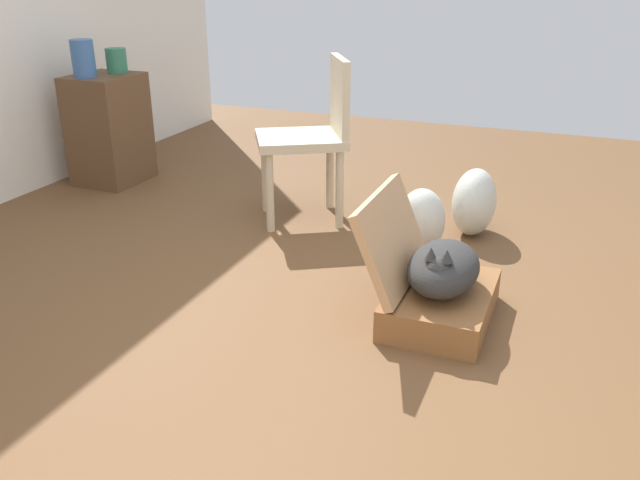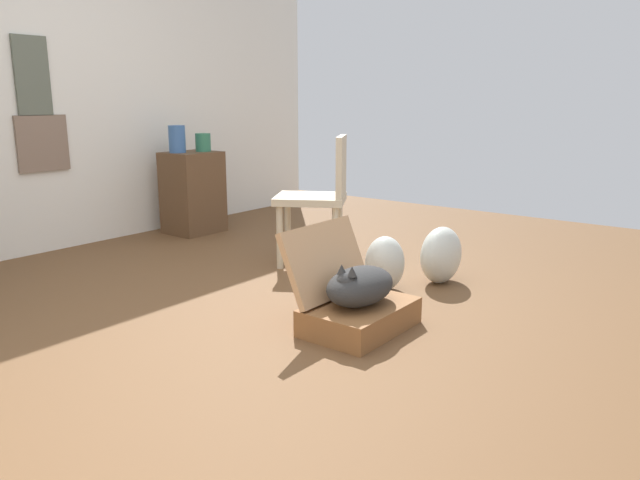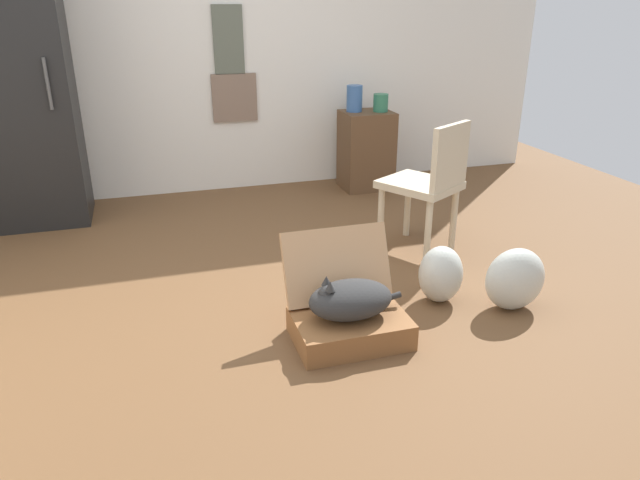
{
  "view_description": "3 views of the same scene",
  "coord_description": "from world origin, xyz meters",
  "px_view_note": "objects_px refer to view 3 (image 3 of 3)",
  "views": [
    {
      "loc": [
        -2.1,
        -1.03,
        1.37
      ],
      "look_at": [
        0.23,
        -0.09,
        0.3
      ],
      "focal_mm": 37.2,
      "sensor_mm": 36.0,
      "label": 1
    },
    {
      "loc": [
        -2.1,
        -2.2,
        1.14
      ],
      "look_at": [
        0.34,
        -0.31,
        0.42
      ],
      "focal_mm": 33.96,
      "sensor_mm": 36.0,
      "label": 2
    },
    {
      "loc": [
        -0.59,
        -3.0,
        1.61
      ],
      "look_at": [
        0.35,
        0.05,
        0.3
      ],
      "focal_mm": 32.71,
      "sensor_mm": 36.0,
      "label": 3
    }
  ],
  "objects_px": {
    "suitcase_base": "(350,328)",
    "chair": "(429,182)",
    "vase_tall": "(354,99)",
    "side_table": "(366,150)",
    "vase_short": "(381,103)",
    "plastic_bag_clear": "(515,279)",
    "refrigerator": "(27,93)",
    "cat": "(349,299)",
    "plastic_bag_white": "(441,274)"
  },
  "relations": [
    {
      "from": "suitcase_base",
      "to": "plastic_bag_clear",
      "type": "distance_m",
      "value": 0.99
    },
    {
      "from": "side_table",
      "to": "chair",
      "type": "height_order",
      "value": "chair"
    },
    {
      "from": "refrigerator",
      "to": "side_table",
      "type": "bearing_deg",
      "value": 1.06
    },
    {
      "from": "refrigerator",
      "to": "vase_tall",
      "type": "relative_size",
      "value": 8.65
    },
    {
      "from": "suitcase_base",
      "to": "plastic_bag_clear",
      "type": "height_order",
      "value": "plastic_bag_clear"
    },
    {
      "from": "plastic_bag_white",
      "to": "side_table",
      "type": "relative_size",
      "value": 0.48
    },
    {
      "from": "cat",
      "to": "plastic_bag_clear",
      "type": "relative_size",
      "value": 1.41
    },
    {
      "from": "plastic_bag_white",
      "to": "vase_short",
      "type": "xyz_separation_m",
      "value": [
        0.51,
        2.16,
        0.61
      ]
    },
    {
      "from": "plastic_bag_white",
      "to": "refrigerator",
      "type": "height_order",
      "value": "refrigerator"
    },
    {
      "from": "plastic_bag_white",
      "to": "refrigerator",
      "type": "xyz_separation_m",
      "value": [
        -2.31,
        2.15,
        0.81
      ]
    },
    {
      "from": "refrigerator",
      "to": "chair",
      "type": "xyz_separation_m",
      "value": [
        2.56,
        -1.46,
        -0.48
      ]
    },
    {
      "from": "plastic_bag_clear",
      "to": "refrigerator",
      "type": "xyz_separation_m",
      "value": [
        -2.66,
        2.35,
        0.8
      ]
    },
    {
      "from": "plastic_bag_white",
      "to": "side_table",
      "type": "bearing_deg",
      "value": 79.79
    },
    {
      "from": "suitcase_base",
      "to": "chair",
      "type": "bearing_deg",
      "value": 46.58
    },
    {
      "from": "side_table",
      "to": "vase_tall",
      "type": "bearing_deg",
      "value": 160.58
    },
    {
      "from": "plastic_bag_white",
      "to": "vase_tall",
      "type": "relative_size",
      "value": 1.48
    },
    {
      "from": "side_table",
      "to": "vase_tall",
      "type": "height_order",
      "value": "vase_tall"
    },
    {
      "from": "side_table",
      "to": "refrigerator",
      "type": "bearing_deg",
      "value": -178.94
    },
    {
      "from": "refrigerator",
      "to": "vase_short",
      "type": "distance_m",
      "value": 2.82
    },
    {
      "from": "cat",
      "to": "refrigerator",
      "type": "relative_size",
      "value": 0.26
    },
    {
      "from": "cat",
      "to": "plastic_bag_white",
      "type": "height_order",
      "value": "cat"
    },
    {
      "from": "plastic_bag_clear",
      "to": "side_table",
      "type": "bearing_deg",
      "value": 88.92
    },
    {
      "from": "cat",
      "to": "vase_tall",
      "type": "distance_m",
      "value": 2.71
    },
    {
      "from": "plastic_bag_clear",
      "to": "refrigerator",
      "type": "distance_m",
      "value": 3.64
    },
    {
      "from": "plastic_bag_clear",
      "to": "chair",
      "type": "relative_size",
      "value": 0.4
    },
    {
      "from": "refrigerator",
      "to": "chair",
      "type": "height_order",
      "value": "refrigerator"
    },
    {
      "from": "suitcase_base",
      "to": "cat",
      "type": "xyz_separation_m",
      "value": [
        -0.01,
        0.0,
        0.17
      ]
    },
    {
      "from": "plastic_bag_white",
      "to": "chair",
      "type": "distance_m",
      "value": 0.8
    },
    {
      "from": "plastic_bag_white",
      "to": "vase_tall",
      "type": "distance_m",
      "value": 2.34
    },
    {
      "from": "suitcase_base",
      "to": "vase_tall",
      "type": "distance_m",
      "value": 2.75
    },
    {
      "from": "plastic_bag_clear",
      "to": "vase_short",
      "type": "bearing_deg",
      "value": 86.24
    },
    {
      "from": "vase_tall",
      "to": "chair",
      "type": "relative_size",
      "value": 0.25
    },
    {
      "from": "side_table",
      "to": "chair",
      "type": "distance_m",
      "value": 1.53
    },
    {
      "from": "plastic_bag_clear",
      "to": "chair",
      "type": "distance_m",
      "value": 0.94
    },
    {
      "from": "cat",
      "to": "vase_short",
      "type": "distance_m",
      "value": 2.72
    },
    {
      "from": "cat",
      "to": "plastic_bag_clear",
      "type": "bearing_deg",
      "value": 2.69
    },
    {
      "from": "vase_short",
      "to": "side_table",
      "type": "bearing_deg",
      "value": 162.93
    },
    {
      "from": "plastic_bag_white",
      "to": "refrigerator",
      "type": "bearing_deg",
      "value": 137.12
    },
    {
      "from": "vase_tall",
      "to": "vase_short",
      "type": "relative_size",
      "value": 1.47
    },
    {
      "from": "suitcase_base",
      "to": "vase_short",
      "type": "height_order",
      "value": "vase_short"
    },
    {
      "from": "cat",
      "to": "plastic_bag_clear",
      "type": "xyz_separation_m",
      "value": [
        0.99,
        0.05,
        -0.05
      ]
    },
    {
      "from": "chair",
      "to": "vase_short",
      "type": "bearing_deg",
      "value": -130.62
    },
    {
      "from": "plastic_bag_clear",
      "to": "chair",
      "type": "bearing_deg",
      "value": 96.71
    },
    {
      "from": "plastic_bag_white",
      "to": "vase_tall",
      "type": "xyz_separation_m",
      "value": [
        0.29,
        2.23,
        0.64
      ]
    },
    {
      "from": "side_table",
      "to": "vase_tall",
      "type": "xyz_separation_m",
      "value": [
        -0.11,
        0.04,
        0.46
      ]
    },
    {
      "from": "vase_short",
      "to": "cat",
      "type": "bearing_deg",
      "value": -115.47
    },
    {
      "from": "refrigerator",
      "to": "vase_short",
      "type": "bearing_deg",
      "value": 0.33
    },
    {
      "from": "side_table",
      "to": "vase_short",
      "type": "xyz_separation_m",
      "value": [
        0.11,
        -0.03,
        0.43
      ]
    },
    {
      "from": "vase_tall",
      "to": "vase_short",
      "type": "height_order",
      "value": "vase_tall"
    },
    {
      "from": "cat",
      "to": "suitcase_base",
      "type": "bearing_deg",
      "value": -3.29
    }
  ]
}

